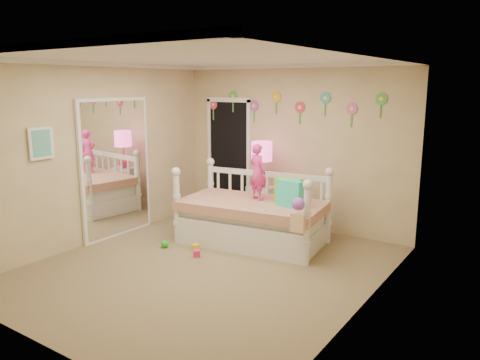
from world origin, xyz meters
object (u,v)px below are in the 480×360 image
Objects in this scene: daybed at (253,205)px; child at (258,172)px; nightstand at (261,207)px; table_lamp at (262,157)px.

child reaches higher than daybed.
nightstand is at bearing 104.54° from daybed.
nightstand is at bearing -46.87° from child.
nightstand is (-0.29, 0.72, -0.23)m from daybed.
child is at bearing -63.48° from table_lamp.
table_lamp is (-0.00, 0.00, 0.82)m from nightstand.
child reaches higher than table_lamp.
child is at bearing -57.58° from nightstand.
daybed is 0.98m from table_lamp.
child is 0.68m from table_lamp.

